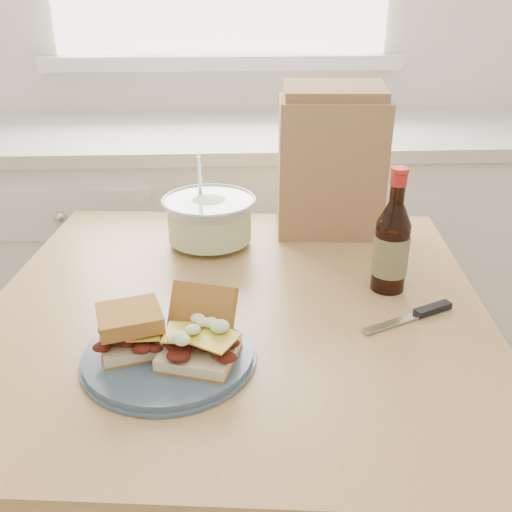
{
  "coord_description": "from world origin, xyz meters",
  "views": [
    {
      "loc": [
        0.01,
        -0.24,
        1.38
      ],
      "look_at": [
        0.06,
        0.78,
        0.89
      ],
      "focal_mm": 40.0,
      "sensor_mm": 36.0,
      "label": 1
    }
  ],
  "objects_px": {
    "dining_table": "(237,353)",
    "beer_bottle": "(391,246)",
    "plate": "(169,355)",
    "paper_bag": "(330,167)",
    "coleslaw_bowl": "(210,222)"
  },
  "relations": [
    {
      "from": "dining_table",
      "to": "paper_bag",
      "type": "relative_size",
      "value": 3.23
    },
    {
      "from": "dining_table",
      "to": "plate",
      "type": "bearing_deg",
      "value": -116.65
    },
    {
      "from": "dining_table",
      "to": "plate",
      "type": "height_order",
      "value": "plate"
    },
    {
      "from": "beer_bottle",
      "to": "paper_bag",
      "type": "distance_m",
      "value": 0.33
    },
    {
      "from": "dining_table",
      "to": "beer_bottle",
      "type": "distance_m",
      "value": 0.38
    },
    {
      "from": "dining_table",
      "to": "plate",
      "type": "distance_m",
      "value": 0.25
    },
    {
      "from": "dining_table",
      "to": "coleslaw_bowl",
      "type": "height_order",
      "value": "coleslaw_bowl"
    },
    {
      "from": "dining_table",
      "to": "paper_bag",
      "type": "xyz_separation_m",
      "value": [
        0.24,
        0.36,
        0.28
      ]
    },
    {
      "from": "plate",
      "to": "beer_bottle",
      "type": "distance_m",
      "value": 0.49
    },
    {
      "from": "dining_table",
      "to": "plate",
      "type": "relative_size",
      "value": 3.77
    },
    {
      "from": "plate",
      "to": "paper_bag",
      "type": "bearing_deg",
      "value": 56.79
    },
    {
      "from": "dining_table",
      "to": "beer_bottle",
      "type": "xyz_separation_m",
      "value": [
        0.31,
        0.04,
        0.22
      ]
    },
    {
      "from": "plate",
      "to": "paper_bag",
      "type": "distance_m",
      "value": 0.67
    },
    {
      "from": "beer_bottle",
      "to": "paper_bag",
      "type": "bearing_deg",
      "value": 97.51
    },
    {
      "from": "plate",
      "to": "coleslaw_bowl",
      "type": "xyz_separation_m",
      "value": [
        0.06,
        0.47,
        0.05
      ]
    }
  ]
}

